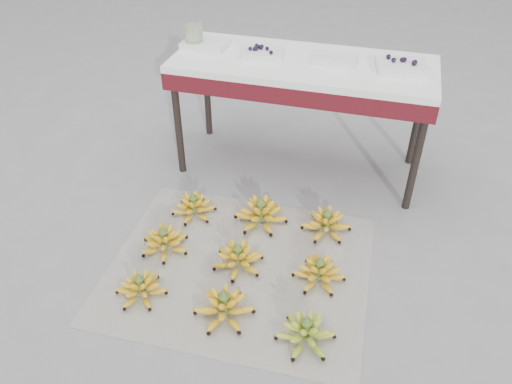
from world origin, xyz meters
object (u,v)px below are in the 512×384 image
(bunch_front_center, at_px, (224,307))
(bunch_mid_right, at_px, (319,272))
(bunch_front_right, at_px, (306,332))
(bunch_back_center, at_px, (261,214))
(vendor_table, at_px, (303,74))
(bunch_back_left, at_px, (194,207))
(tray_far_left, at_px, (205,44))
(tray_right, at_px, (335,60))
(bunch_mid_center, at_px, (238,258))
(bunch_front_left, at_px, (141,288))
(newspaper_mat, at_px, (239,267))
(tray_far_right, at_px, (402,67))
(bunch_back_right, at_px, (326,223))
(bunch_mid_left, at_px, (165,241))
(glass_jar, at_px, (194,37))
(tray_left, at_px, (263,53))

(bunch_front_center, relative_size, bunch_mid_right, 1.05)
(bunch_front_right, relative_size, bunch_back_center, 0.93)
(bunch_back_center, xyz_separation_m, vendor_table, (0.07, 0.60, 0.55))
(bunch_back_left, height_order, tray_far_left, tray_far_left)
(bunch_front_right, distance_m, tray_right, 1.47)
(tray_right, bearing_deg, bunch_mid_center, -105.28)
(bunch_front_left, bearing_deg, bunch_front_right, 3.48)
(newspaper_mat, height_order, vendor_table, vendor_table)
(bunch_front_left, xyz_separation_m, vendor_table, (0.46, 1.25, 0.56))
(bunch_front_left, distance_m, bunch_mid_right, 0.83)
(bunch_front_left, distance_m, bunch_back_left, 0.62)
(tray_far_left, distance_m, tray_far_right, 1.11)
(vendor_table, height_order, tray_right, tray_right)
(bunch_back_left, bearing_deg, bunch_back_right, -4.37)
(bunch_back_left, relative_size, bunch_back_right, 0.90)
(newspaper_mat, bearing_deg, bunch_front_center, -85.11)
(tray_far_right, bearing_deg, vendor_table, -179.20)
(vendor_table, xyz_separation_m, tray_right, (0.17, 0.02, 0.10))
(bunch_mid_center, relative_size, tray_far_right, 1.02)
(bunch_back_left, height_order, tray_far_right, tray_far_right)
(bunch_mid_left, bearing_deg, bunch_mid_center, 9.23)
(bunch_front_left, xyz_separation_m, tray_right, (0.64, 1.27, 0.66))
(bunch_front_left, bearing_deg, glass_jar, 104.65)
(tray_far_left, xyz_separation_m, tray_left, (0.35, -0.04, -0.00))
(bunch_back_center, height_order, tray_left, tray_left)
(bunch_back_center, bearing_deg, bunch_front_center, -89.54)
(bunch_mid_right, relative_size, bunch_back_right, 0.99)
(bunch_mid_left, height_order, bunch_back_right, bunch_back_right)
(bunch_front_left, distance_m, tray_far_left, 1.45)
(tray_left, bearing_deg, bunch_front_left, -100.45)
(tray_far_left, bearing_deg, bunch_front_center, -67.84)
(bunch_front_left, bearing_deg, bunch_back_left, 94.97)
(bunch_mid_right, relative_size, bunch_back_center, 1.05)
(newspaper_mat, distance_m, bunch_front_right, 0.52)
(bunch_front_right, xyz_separation_m, bunch_back_right, (-0.03, 0.71, 0.00))
(newspaper_mat, xyz_separation_m, bunch_mid_center, (-0.01, 0.01, 0.05))
(bunch_front_center, height_order, bunch_mid_right, bunch_front_center)
(bunch_front_right, xyz_separation_m, glass_jar, (-0.96, 1.30, 0.70))
(vendor_table, bearing_deg, bunch_back_right, -64.28)
(bunch_mid_center, distance_m, tray_far_left, 1.29)
(newspaper_mat, bearing_deg, glass_jar, 120.00)
(bunch_front_left, height_order, bunch_back_right, bunch_back_right)
(bunch_front_right, bearing_deg, vendor_table, 107.21)
(bunch_back_right, bearing_deg, tray_left, 119.33)
(bunch_mid_right, bearing_deg, bunch_front_right, -73.68)
(bunch_front_left, distance_m, bunch_mid_center, 0.48)
(tray_right, relative_size, tray_far_right, 0.76)
(tray_left, bearing_deg, bunch_mid_left, -105.16)
(tray_far_right, bearing_deg, tray_right, 178.15)
(bunch_front_center, xyz_separation_m, bunch_back_left, (-0.39, 0.62, -0.00))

